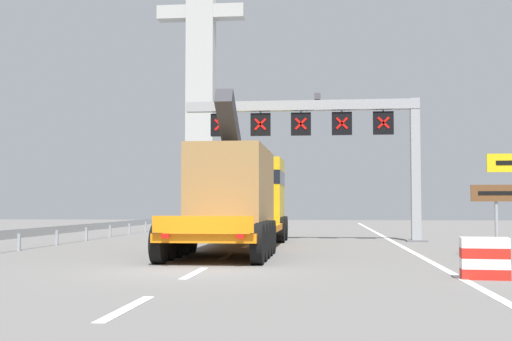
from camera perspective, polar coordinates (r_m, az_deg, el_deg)
The scene contains 9 objects.
ground at distance 16.42m, azimuth -5.56°, elevation -8.58°, with size 112.00×112.00×0.00m, color slate.
lane_markings at distance 31.45m, azimuth 0.40°, elevation -5.92°, with size 0.20×45.08×0.01m.
edge_line_right at distance 28.22m, azimuth 12.03°, elevation -6.18°, with size 0.20×63.00×0.01m, color silver.
overhead_lane_gantry at distance 29.89m, azimuth 6.36°, elevation 3.71°, with size 10.75×0.90×6.63m.
heavy_haul_truck_orange at distance 25.26m, azimuth -1.24°, elevation -2.13°, with size 3.03×14.07×5.30m.
tourist_info_sign_brown at distance 21.89m, azimuth 20.03°, elevation -2.54°, with size 1.55×0.15×2.23m.
crash_barrier_striped at distance 15.21m, azimuth 19.12°, elevation -7.17°, with size 1.04×0.58×0.90m.
guardrail_left at distance 32.28m, azimuth -13.49°, elevation -4.77°, with size 0.13×32.82×0.76m.
bridge_pylon_distant at distance 69.38m, azimuth -4.77°, elevation 10.42°, with size 9.00×2.00×34.63m.
Camera 1 is at (3.26, -16.02, 1.59)m, focal length 46.36 mm.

